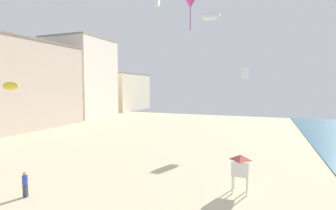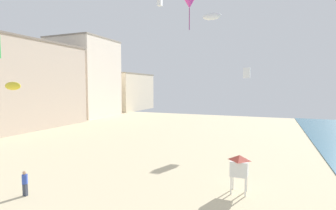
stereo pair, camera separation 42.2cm
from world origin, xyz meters
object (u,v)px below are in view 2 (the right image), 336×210
object	(u,v)px
lifeguard_stand	(239,166)
kite_white_parafoil	(212,16)
kite_white_box_3	(160,2)
kite_white_box	(247,73)
kite_flyer	(25,182)
kite_yellow_parafoil	(13,86)
kite_magenta_delta	(189,2)

from	to	relation	value
lifeguard_stand	kite_white_parafoil	distance (m)	16.93
lifeguard_stand	kite_white_box_3	distance (m)	34.57
kite_white_box	kite_flyer	bearing A→B (deg)	-117.18
kite_flyer	kite_yellow_parafoil	world-z (taller)	kite_yellow_parafoil
lifeguard_stand	kite_magenta_delta	size ratio (longest dim) A/B	1.08
kite_flyer	kite_white_parafoil	world-z (taller)	kite_white_parafoil
kite_flyer	lifeguard_stand	xyz separation A→B (m)	(12.72, 5.66, 0.92)
kite_flyer	kite_magenta_delta	world-z (taller)	kite_magenta_delta
lifeguard_stand	kite_magenta_delta	bearing A→B (deg)	162.85
kite_white_parafoil	kite_yellow_parafoil	bearing A→B (deg)	-147.30
lifeguard_stand	kite_yellow_parafoil	xyz separation A→B (m)	(-20.80, -0.21, 5.25)
lifeguard_stand	kite_white_box_3	bearing A→B (deg)	117.15
kite_white_box_3	lifeguard_stand	bearing A→B (deg)	-55.55
kite_white_box_3	kite_white_parafoil	bearing A→B (deg)	-47.85
lifeguard_stand	kite_magenta_delta	world-z (taller)	kite_magenta_delta
kite_magenta_delta	kite_white_parafoil	distance (m)	9.90
kite_flyer	kite_white_box_3	distance (m)	35.79
lifeguard_stand	kite_white_parafoil	xyz separation A→B (m)	(-4.26, 10.41, 12.66)
lifeguard_stand	kite_white_box	world-z (taller)	kite_white_box
kite_white_parafoil	kite_magenta_delta	bearing A→B (deg)	-86.75
kite_white_box	kite_yellow_parafoil	world-z (taller)	kite_white_box
kite_flyer	kite_white_box	size ratio (longest dim) A/B	1.27
kite_magenta_delta	kite_yellow_parafoil	distance (m)	18.11
kite_white_box	kite_magenta_delta	bearing A→B (deg)	-98.99
kite_flyer	kite_yellow_parafoil	distance (m)	11.54
lifeguard_stand	kite_white_box	bearing A→B (deg)	86.53
lifeguard_stand	kite_white_parafoil	bearing A→B (deg)	104.94
kite_magenta_delta	kite_yellow_parafoil	xyz separation A→B (m)	(-17.10, -0.85, -5.89)
kite_flyer	kite_white_parafoil	bearing A→B (deg)	164.47
kite_yellow_parafoil	kite_white_box_3	xyz separation A→B (m)	(4.64, 23.77, 14.22)
kite_magenta_delta	kite_flyer	bearing A→B (deg)	-145.04
kite_flyer	kite_yellow_parafoil	bearing A→B (deg)	-111.75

